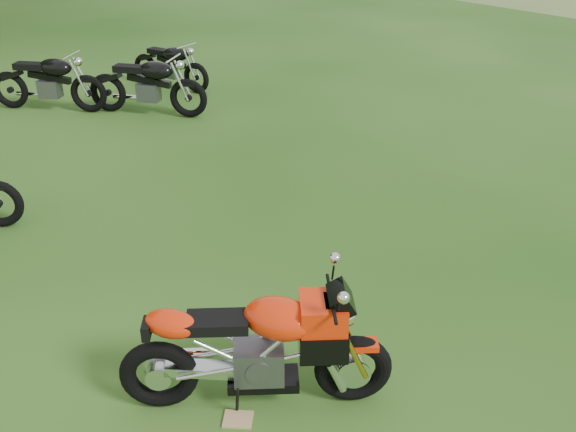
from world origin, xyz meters
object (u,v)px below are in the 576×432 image
(sport_motorcycle, at_px, (256,341))
(plywood_board, at_px, (238,419))
(vintage_moto_d, at_px, (147,84))
(vintage_moto_c, at_px, (170,64))
(vintage_moto_b, at_px, (47,80))

(sport_motorcycle, bearing_deg, plywood_board, -126.87)
(sport_motorcycle, relative_size, vintage_moto_d, 0.95)
(plywood_board, height_order, vintage_moto_c, vintage_moto_c)
(sport_motorcycle, xyz_separation_m, vintage_moto_d, (-4.42, 5.93, -0.04))
(sport_motorcycle, height_order, plywood_board, sport_motorcycle)
(vintage_moto_b, height_order, vintage_moto_c, vintage_moto_b)
(sport_motorcycle, xyz_separation_m, plywood_board, (-0.06, -0.24, -0.59))
(plywood_board, height_order, vintage_moto_d, vintage_moto_d)
(plywood_board, bearing_deg, vintage_moto_d, 125.21)
(sport_motorcycle, bearing_deg, vintage_moto_d, 104.73)
(sport_motorcycle, relative_size, plywood_board, 8.96)
(plywood_board, bearing_deg, vintage_moto_c, 121.62)
(vintage_moto_b, height_order, vintage_moto_d, vintage_moto_d)
(vintage_moto_b, bearing_deg, plywood_board, -53.96)
(sport_motorcycle, height_order, vintage_moto_b, sport_motorcycle)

